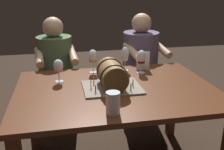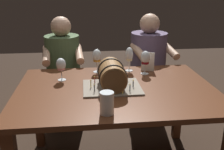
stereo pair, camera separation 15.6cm
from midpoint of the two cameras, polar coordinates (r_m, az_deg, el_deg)
The scene contains 10 objects.
dining_table at distance 1.93m, azimuth 3.19°, elevation -5.43°, with size 1.42×1.01×0.72m.
barrel_cake at distance 1.86m, azimuth 2.40°, elevation -0.33°, with size 0.41×0.32×0.20m.
wine_glass_amber at distance 2.19m, azimuth -1.25°, elevation 3.95°, with size 0.07×0.07×0.20m.
wine_glass_rose at distance 2.03m, azimuth -8.80°, elevation 2.05°, with size 0.07×0.07×0.18m.
wine_glass_red at distance 2.17m, azimuth 9.23°, elevation 3.45°, with size 0.07×0.07×0.19m.
wine_glass_white at distance 2.23m, azimuth 5.76°, elevation 4.20°, with size 0.06×0.06×0.21m.
beer_pint at distance 1.51m, azimuth 1.86°, elevation -6.32°, with size 0.08×0.08×0.13m.
menu_card at distance 2.27m, azimuth 9.67°, elevation 2.81°, with size 0.11×0.01×0.16m, color silver.
person_seated_left at distance 2.69m, azimuth -8.66°, elevation -0.78°, with size 0.40×0.49×1.14m.
person_seated_right at distance 2.78m, azimuth 9.28°, elevation 0.30°, with size 0.46×0.53×1.16m.
Camera 2 is at (-0.22, -1.74, 1.43)m, focal length 42.41 mm.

